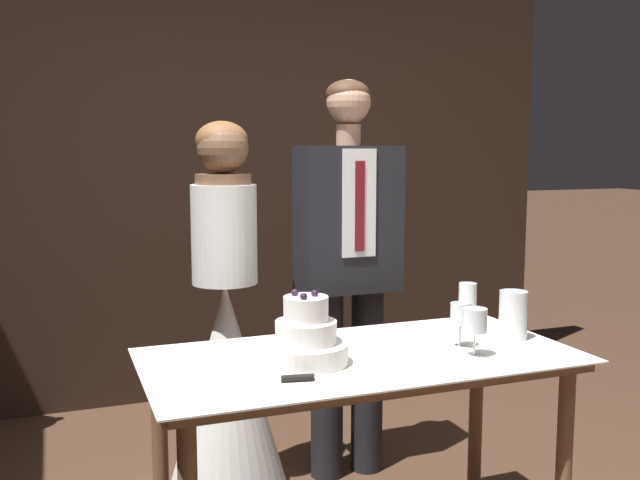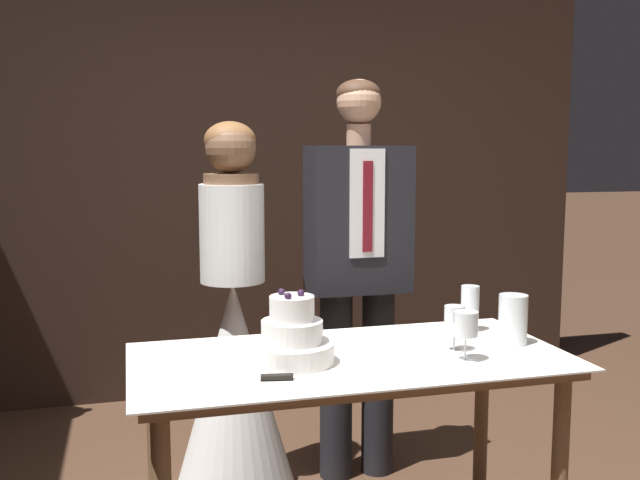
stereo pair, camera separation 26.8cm
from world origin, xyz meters
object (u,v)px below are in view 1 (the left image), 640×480
at_px(bride, 226,360).
at_px(tiered_cake, 306,339).
at_px(hurricane_candle, 513,316).
at_px(wine_glass_middle, 468,298).
at_px(wine_glass_near, 460,316).
at_px(cake_table, 361,383).
at_px(cake_knife, 325,378).
at_px(groom, 348,258).
at_px(wine_glass_far, 475,323).

bearing_deg(bride, tiered_cake, -84.70).
bearing_deg(hurricane_candle, wine_glass_middle, 107.16).
bearing_deg(wine_glass_near, cake_table, 173.43).
xyz_separation_m(cake_table, cake_knife, (-0.21, -0.21, 0.11)).
relative_size(tiered_cake, groom, 0.15).
bearing_deg(wine_glass_far, wine_glass_near, 82.34).
relative_size(cake_knife, hurricane_candle, 2.41).
distance_m(hurricane_candle, groom, 0.87).
xyz_separation_m(bride, groom, (0.57, -0.00, 0.42)).
bearing_deg(cake_table, bride, 109.86).
height_order(cake_table, groom, groom).
height_order(cake_table, cake_knife, cake_knife).
height_order(cake_table, wine_glass_far, wine_glass_far).
bearing_deg(cake_knife, bride, 104.93).
distance_m(cake_table, wine_glass_near, 0.43).
distance_m(wine_glass_near, hurricane_candle, 0.25).
height_order(bride, groom, groom).
xyz_separation_m(wine_glass_far, hurricane_candle, (0.26, 0.15, -0.03)).
bearing_deg(bride, wine_glass_far, -56.24).
bearing_deg(wine_glass_near, groom, 95.39).
height_order(wine_glass_far, bride, bride).
relative_size(wine_glass_near, wine_glass_middle, 0.90).
relative_size(cake_table, wine_glass_middle, 8.31).
distance_m(tiered_cake, wine_glass_near, 0.58).
distance_m(cake_table, wine_glass_far, 0.44).
distance_m(wine_glass_middle, wine_glass_far, 0.41).
distance_m(hurricane_candle, bride, 1.24).
relative_size(cake_knife, wine_glass_near, 2.71).
bearing_deg(tiered_cake, wine_glass_far, -13.17).
relative_size(cake_knife, wine_glass_far, 2.60).
height_order(cake_knife, bride, bride).
bearing_deg(tiered_cake, cake_knife, -91.04).
relative_size(wine_glass_middle, wine_glass_far, 1.06).
bearing_deg(tiered_cake, wine_glass_middle, 16.46).
height_order(hurricane_candle, groom, groom).
distance_m(cake_knife, wine_glass_far, 0.58).
height_order(wine_glass_near, bride, bride).
bearing_deg(cake_table, tiered_cake, -172.62).
distance_m(cake_knife, bride, 1.03).
bearing_deg(groom, wine_glass_near, -84.61).
relative_size(wine_glass_far, groom, 0.09).
relative_size(cake_table, wine_glass_near, 9.19).
xyz_separation_m(hurricane_candle, groom, (-0.32, 0.80, 0.12)).
xyz_separation_m(wine_glass_near, bride, (-0.65, 0.83, -0.32)).
relative_size(tiered_cake, wine_glass_near, 1.73).
relative_size(cake_table, tiered_cake, 5.32).
bearing_deg(tiered_cake, wine_glass_near, -1.47).
bearing_deg(hurricane_candle, groom, 111.95).
xyz_separation_m(cake_table, groom, (0.29, 0.79, 0.31)).
bearing_deg(hurricane_candle, tiered_cake, -178.91).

